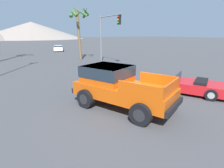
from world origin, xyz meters
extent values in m
plane|color=#424244|center=(0.00, 0.00, 0.00)|extent=(320.00, 320.00, 0.00)
cube|color=#CC4C0C|center=(-0.17, 0.00, 0.81)|extent=(3.62, 5.04, 0.62)
cube|color=#CC4C0C|center=(-0.51, 0.86, 1.52)|extent=(2.49, 2.58, 0.79)
cube|color=#1E2833|center=(-0.51, 0.86, 1.66)|extent=(2.54, 2.64, 0.51)
cube|color=#CC4C0C|center=(-0.57, -1.57, 1.36)|extent=(0.77, 1.74, 0.48)
cube|color=#CC4C0C|center=(1.22, -0.83, 1.36)|extent=(0.77, 1.74, 0.48)
cube|color=#CC4C0C|center=(0.66, -2.02, 1.36)|extent=(1.83, 0.81, 0.48)
cube|color=black|center=(-1.06, 2.19, 0.63)|extent=(1.89, 0.90, 0.24)
cube|color=black|center=(0.73, -2.19, 0.63)|extent=(1.89, 0.90, 0.24)
cylinder|color=black|center=(-1.67, 0.93, 0.45)|extent=(0.63, 0.95, 0.89)
cylinder|color=#232326|center=(-1.67, 0.93, 0.45)|extent=(0.50, 0.58, 0.49)
cylinder|color=black|center=(0.26, 1.72, 0.45)|extent=(0.63, 0.95, 0.89)
cylinder|color=#232326|center=(0.26, 1.72, 0.45)|extent=(0.50, 0.58, 0.49)
cylinder|color=black|center=(-0.59, -1.72, 0.45)|extent=(0.63, 0.95, 0.89)
cylinder|color=#232326|center=(-0.59, -1.72, 0.45)|extent=(0.50, 0.58, 0.49)
cylinder|color=black|center=(1.34, -0.93, 0.45)|extent=(0.63, 0.95, 0.89)
cylinder|color=#232326|center=(1.34, -0.93, 0.45)|extent=(0.50, 0.58, 0.49)
cube|color=red|center=(4.36, -0.15, 0.43)|extent=(3.60, 4.78, 0.52)
cube|color=#1E2833|center=(4.15, 0.29, 0.90)|extent=(1.41, 0.74, 0.42)
cube|color=black|center=(4.71, -0.84, 0.77)|extent=(1.58, 1.20, 0.16)
cylinder|color=black|center=(2.97, 0.69, 0.31)|extent=(0.47, 0.65, 0.62)
cylinder|color=#9E9EA3|center=(2.97, 0.69, 0.31)|extent=(0.36, 0.41, 0.34)
cylinder|color=black|center=(4.53, 1.47, 0.31)|extent=(0.47, 0.65, 0.62)
cylinder|color=#9E9EA3|center=(4.53, 1.47, 0.31)|extent=(0.36, 0.41, 0.34)
cylinder|color=black|center=(4.20, -1.77, 0.31)|extent=(0.47, 0.65, 0.62)
cylinder|color=#9E9EA3|center=(4.20, -1.77, 0.31)|extent=(0.36, 0.41, 0.34)
cylinder|color=black|center=(5.76, -0.99, 0.31)|extent=(0.47, 0.65, 0.62)
cylinder|color=#9E9EA3|center=(5.76, -0.99, 0.31)|extent=(0.36, 0.41, 0.34)
cube|color=white|center=(5.15, 29.59, 0.44)|extent=(2.82, 4.33, 0.56)
cube|color=white|center=(5.12, 29.50, 0.93)|extent=(1.94, 2.05, 0.41)
cube|color=#1E2833|center=(5.12, 29.50, 0.98)|extent=(1.98, 2.09, 0.25)
cylinder|color=black|center=(4.72, 31.02, 0.30)|extent=(0.39, 0.64, 0.60)
cylinder|color=#9E9EA3|center=(4.72, 31.02, 0.30)|extent=(0.32, 0.39, 0.33)
cylinder|color=black|center=(6.30, 30.54, 0.30)|extent=(0.39, 0.64, 0.60)
cylinder|color=#9E9EA3|center=(6.30, 30.54, 0.30)|extent=(0.32, 0.39, 0.33)
cylinder|color=black|center=(4.00, 28.65, 0.30)|extent=(0.39, 0.64, 0.60)
cylinder|color=#9E9EA3|center=(4.00, 28.65, 0.30)|extent=(0.32, 0.39, 0.33)
cylinder|color=black|center=(5.57, 28.16, 0.30)|extent=(0.39, 0.64, 0.60)
cylinder|color=#9E9EA3|center=(5.57, 28.16, 0.30)|extent=(0.32, 0.39, 0.33)
cylinder|color=slate|center=(5.80, 12.99, 2.74)|extent=(0.16, 0.16, 5.47)
cylinder|color=slate|center=(5.80, 10.79, 5.22)|extent=(0.11, 4.40, 0.11)
cube|color=black|center=(5.80, 9.12, 4.72)|extent=(0.26, 0.34, 0.90)
sphere|color=red|center=(5.65, 9.12, 4.99)|extent=(0.20, 0.20, 0.20)
sphere|color=orange|center=(5.65, 9.12, 4.72)|extent=(0.20, 0.20, 0.20)
sphere|color=green|center=(5.65, 9.12, 4.45)|extent=(0.20, 0.20, 0.20)
cylinder|color=brown|center=(4.25, 16.16, 3.13)|extent=(0.36, 0.89, 6.26)
cone|color=#386B2D|center=(5.12, 15.80, 5.98)|extent=(0.53, 1.69, 1.26)
cone|color=#386B2D|center=(4.67, 16.54, 6.02)|extent=(1.46, 1.11, 1.11)
cone|color=#386B2D|center=(4.04, 16.72, 5.96)|extent=(1.63, 0.75, 1.30)
cone|color=#386B2D|center=(3.50, 16.27, 5.94)|extent=(1.00, 1.52, 1.36)
cone|color=#386B2D|center=(3.42, 15.64, 5.96)|extent=(0.81, 1.66, 1.31)
cone|color=#386B2D|center=(3.96, 14.92, 5.98)|extent=(1.98, 0.91, 1.29)
cone|color=#386B2D|center=(4.89, 15.26, 6.06)|extent=(1.53, 1.53, 0.99)
cone|color=gray|center=(14.83, 125.22, 5.47)|extent=(67.43, 67.43, 10.94)
camera|label=1|loc=(-4.74, -6.25, 3.39)|focal=28.00mm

